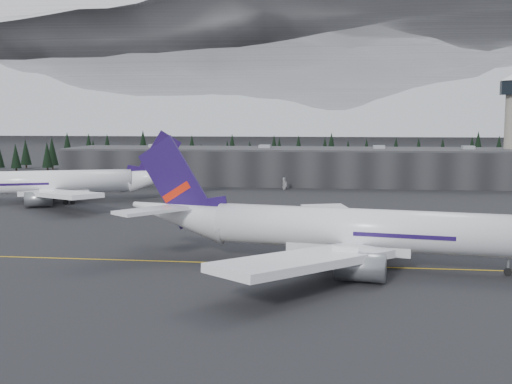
# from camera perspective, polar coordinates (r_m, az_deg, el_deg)

# --- Properties ---
(ground) EXTENTS (1400.00, 1400.00, 0.00)m
(ground) POSITION_cam_1_polar(r_m,az_deg,el_deg) (105.29, -1.36, -6.12)
(ground) COLOR black
(ground) RESTS_ON ground
(taxiline) EXTENTS (400.00, 0.40, 0.02)m
(taxiline) POSITION_cam_1_polar(r_m,az_deg,el_deg) (103.36, -1.52, -6.35)
(taxiline) COLOR gold
(taxiline) RESTS_ON ground
(terminal) EXTENTS (160.00, 30.00, 12.60)m
(terminal) POSITION_cam_1_polar(r_m,az_deg,el_deg) (227.71, 3.28, 2.34)
(terminal) COLOR black
(terminal) RESTS_ON ground
(treeline) EXTENTS (360.00, 20.00, 15.00)m
(treeline) POSITION_cam_1_polar(r_m,az_deg,el_deg) (264.48, 3.83, 3.19)
(treeline) COLOR black
(treeline) RESTS_ON ground
(mountain_ridge) EXTENTS (4400.00, 900.00, 420.00)m
(mountain_ridge) POSITION_cam_1_polar(r_m,az_deg,el_deg) (1101.92, 6.37, 5.35)
(mountain_ridge) COLOR white
(mountain_ridge) RESTS_ON ground
(jet_main) EXTENTS (68.64, 62.88, 20.30)m
(jet_main) POSITION_cam_1_polar(r_m,az_deg,el_deg) (102.42, 6.69, -3.26)
(jet_main) COLOR white
(jet_main) RESTS_ON ground
(jet_parked) EXTENTS (64.99, 58.19, 19.75)m
(jet_parked) POSITION_cam_1_polar(r_m,az_deg,el_deg) (184.70, -16.66, 0.85)
(jet_parked) COLOR white
(jet_parked) RESTS_ON ground
(gse_vehicle_a) EXTENTS (4.09, 5.44, 1.37)m
(gse_vehicle_a) POSITION_cam_1_polar(r_m,az_deg,el_deg) (206.17, -11.79, 0.20)
(gse_vehicle_a) COLOR silver
(gse_vehicle_a) RESTS_ON ground
(gse_vehicle_b) EXTENTS (4.25, 2.01, 1.40)m
(gse_vehicle_b) POSITION_cam_1_polar(r_m,az_deg,el_deg) (208.12, 2.59, 0.39)
(gse_vehicle_b) COLOR silver
(gse_vehicle_b) RESTS_ON ground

